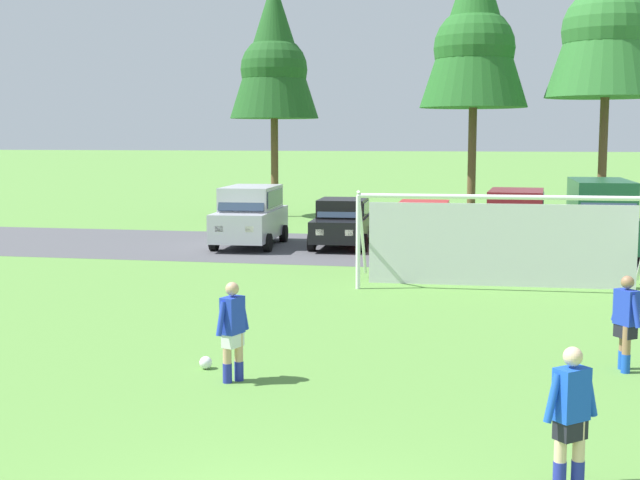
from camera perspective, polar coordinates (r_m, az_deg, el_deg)
The scene contains 15 objects.
ground_plane at distance 22.81m, azimuth 6.36°, elevation -3.16°, with size 400.00×400.00×0.00m, color #598C3D.
parking_lot_strip at distance 30.24m, azimuth 7.59°, elevation -0.69°, with size 52.00×8.40×0.01m, color #4C4C51.
soccer_ball at distance 15.04m, azimuth -7.55°, elevation -8.03°, with size 0.22×0.22×0.22m.
soccer_goal at distance 23.03m, azimuth 11.85°, elevation 0.08°, with size 7.48×2.20×2.57m.
player_striker_near at distance 15.51m, azimuth 19.54°, elevation -5.22°, with size 0.44×0.69×1.64m.
player_midfield_center at distance 14.07m, azimuth -5.79°, elevation -6.06°, with size 0.40×0.69×1.64m.
player_defender_far at distance 10.28m, azimuth 16.22°, elevation -11.22°, with size 0.66×0.49×1.64m.
parked_car_slot_far_left at distance 31.22m, azimuth -4.62°, elevation 1.63°, with size 2.29×4.68×2.16m.
parked_car_slot_left at distance 30.92m, azimuth 1.50°, elevation 1.16°, with size 2.18×4.27×1.72m.
parked_car_slot_center_left at distance 29.87m, azimuth 6.84°, elevation 0.91°, with size 2.07×4.22×1.72m.
parked_car_slot_center at distance 29.70m, azimuth 12.79°, elevation 1.21°, with size 2.36×4.71×2.16m.
parked_car_slot_center_right at distance 30.01m, azimuth 18.03°, elevation 1.54°, with size 2.22×4.81×2.52m.
tree_left_edge at distance 42.72m, azimuth -3.06°, elevation 12.22°, with size 4.33×4.33×11.54m.
tree_mid_left at distance 38.73m, azimuth 10.18°, elevation 13.60°, with size 4.66×4.66×12.44m.
tree_center_back at distance 38.87m, azimuth 18.52°, elevation 14.28°, with size 5.01×5.01×13.36m.
Camera 1 is at (1.88, -7.38, 3.97)m, focal length 48.45 mm.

